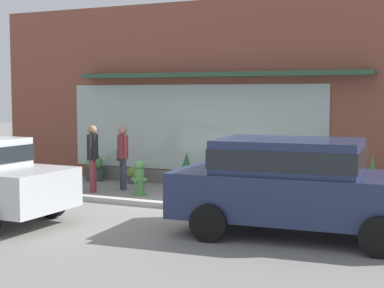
# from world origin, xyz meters

# --- Properties ---
(ground_plane) EXTENTS (60.00, 60.00, 0.00)m
(ground_plane) POSITION_xyz_m (0.00, 0.00, 0.00)
(ground_plane) COLOR gray
(curb_strip) EXTENTS (14.00, 0.24, 0.12)m
(curb_strip) POSITION_xyz_m (0.00, -0.20, 0.06)
(curb_strip) COLOR #B2B2AD
(curb_strip) RESTS_ON ground_plane
(storefront) EXTENTS (14.00, 0.81, 4.93)m
(storefront) POSITION_xyz_m (-0.02, 3.18, 2.41)
(storefront) COLOR brown
(storefront) RESTS_ON ground_plane
(fire_hydrant) EXTENTS (0.42, 0.38, 0.85)m
(fire_hydrant) POSITION_xyz_m (-1.19, 0.93, 0.42)
(fire_hydrant) COLOR #4C8C47
(fire_hydrant) RESTS_ON ground_plane
(pedestrian_with_handbag) EXTENTS (0.52, 0.48, 1.64)m
(pedestrian_with_handbag) POSITION_xyz_m (-2.00, 1.49, 0.95)
(pedestrian_with_handbag) COLOR #333847
(pedestrian_with_handbag) RESTS_ON ground_plane
(pedestrian_passerby) EXTENTS (0.28, 0.47, 1.69)m
(pedestrian_passerby) POSITION_xyz_m (-2.47, 0.83, 0.99)
(pedestrian_passerby) COLOR #8E333D
(pedestrian_passerby) RESTS_ON ground_plane
(parked_car_navy) EXTENTS (4.53, 2.32, 1.69)m
(parked_car_navy) POSITION_xyz_m (3.33, -1.45, 0.95)
(parked_car_navy) COLOR navy
(parked_car_navy) RESTS_ON ground_plane
(potted_plant_near_hydrant) EXTENTS (0.48, 0.48, 0.95)m
(potted_plant_near_hydrant) POSITION_xyz_m (-0.60, 2.36, 0.45)
(potted_plant_near_hydrant) COLOR #B7B2A3
(potted_plant_near_hydrant) RESTS_ON ground_plane
(potted_plant_window_right) EXTENTS (0.45, 0.45, 0.69)m
(potted_plant_window_right) POSITION_xyz_m (0.97, 2.46, 0.36)
(potted_plant_window_right) COLOR #B7B2A3
(potted_plant_window_right) RESTS_ON ground_plane
(potted_plant_doorstep) EXTENTS (0.32, 0.32, 0.46)m
(potted_plant_doorstep) POSITION_xyz_m (-2.32, 2.51, 0.23)
(potted_plant_doorstep) COLOR #4C4C51
(potted_plant_doorstep) RESTS_ON ground_plane
(potted_plant_corner_tall) EXTENTS (0.49, 0.49, 0.76)m
(potted_plant_corner_tall) POSITION_xyz_m (-3.55, 2.50, 0.37)
(potted_plant_corner_tall) COLOR #33473D
(potted_plant_corner_tall) RESTS_ON ground_plane
(potted_plant_trailing_edge) EXTENTS (0.38, 0.38, 1.10)m
(potted_plant_trailing_edge) POSITION_xyz_m (4.06, 2.41, 0.53)
(potted_plant_trailing_edge) COLOR #9E6042
(potted_plant_trailing_edge) RESTS_ON ground_plane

